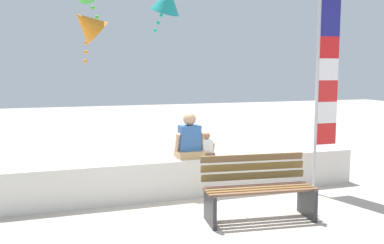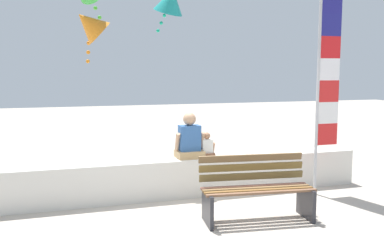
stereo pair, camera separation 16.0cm
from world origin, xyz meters
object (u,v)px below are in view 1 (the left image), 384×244
Objects in this scene: park_bench at (258,190)px; person_child at (207,147)px; kite_orange at (87,24)px; flag_banner at (324,78)px; person_adult at (190,140)px; kite_teal at (167,1)px.

person_child reaches higher than park_bench.
kite_orange is (-1.98, 3.48, 2.58)m from park_bench.
kite_orange is at bearing 143.80° from flag_banner.
person_child is at bearing 161.97° from flag_banner.
person_adult is 1.82× the size of person_child.
kite_orange reaches higher than person_child.
person_adult reaches higher than park_bench.
kite_teal reaches higher than flag_banner.
kite_teal reaches higher than park_bench.
kite_orange is (-3.61, 2.64, 1.04)m from flag_banner.
flag_banner is 4.60m from kite_orange.
flag_banner is (1.87, -0.61, 1.16)m from person_child.
park_bench is 1.38× the size of kite_orange.
person_child is at bearing -49.39° from kite_orange.
park_bench is 1.51m from person_child.
park_bench is at bearing -152.97° from flag_banner.
person_adult is at bearing 164.39° from flag_banner.
kite_orange is 1.02× the size of kite_teal.
person_adult is at bearing -99.14° from kite_teal.
kite_teal reaches higher than person_child.
person_adult is at bearing 110.50° from park_bench.
person_child is 0.37× the size of kite_teal.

